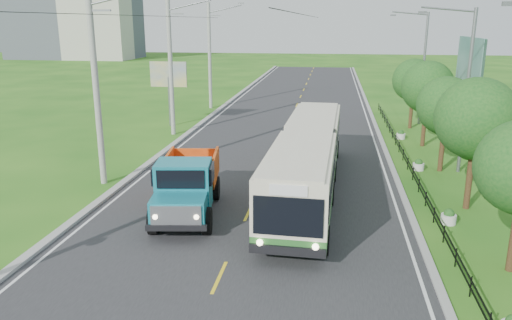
% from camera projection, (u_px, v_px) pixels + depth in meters
% --- Properties ---
extents(ground, '(240.00, 240.00, 0.00)m').
position_uv_depth(ground, '(219.00, 278.00, 16.74)').
color(ground, '#215C15').
rests_on(ground, ground).
extents(road, '(14.00, 120.00, 0.02)m').
position_uv_depth(road, '(281.00, 141.00, 35.78)').
color(road, '#28282B').
rests_on(road, ground).
extents(curb_left, '(0.40, 120.00, 0.15)m').
position_uv_depth(curb_left, '(184.00, 137.00, 36.80)').
color(curb_left, '#9E9E99').
rests_on(curb_left, ground).
extents(curb_right, '(0.30, 120.00, 0.10)m').
position_uv_depth(curb_right, '(383.00, 144.00, 34.73)').
color(curb_right, '#9E9E99').
rests_on(curb_right, ground).
extents(edge_line_left, '(0.12, 120.00, 0.00)m').
position_uv_depth(edge_line_left, '(191.00, 138.00, 36.74)').
color(edge_line_left, silver).
rests_on(edge_line_left, road).
extents(edge_line_right, '(0.12, 120.00, 0.00)m').
position_uv_depth(edge_line_right, '(375.00, 144.00, 34.81)').
color(edge_line_right, silver).
rests_on(edge_line_right, road).
extents(centre_dash, '(0.12, 2.20, 0.00)m').
position_uv_depth(centre_dash, '(219.00, 277.00, 16.73)').
color(centre_dash, yellow).
rests_on(centre_dash, road).
extents(railing_right, '(0.04, 40.00, 0.60)m').
position_uv_depth(railing_right, '(408.00, 165.00, 28.83)').
color(railing_right, black).
rests_on(railing_right, ground).
extents(pole_near, '(3.51, 0.32, 10.00)m').
position_uv_depth(pole_near, '(97.00, 87.00, 25.13)').
color(pole_near, gray).
rests_on(pole_near, ground).
extents(pole_mid, '(3.51, 0.32, 10.00)m').
position_uv_depth(pole_mid, '(171.00, 66.00, 36.56)').
color(pole_mid, gray).
rests_on(pole_mid, ground).
extents(pole_far, '(3.51, 0.32, 10.00)m').
position_uv_depth(pole_far, '(210.00, 56.00, 47.98)').
color(pole_far, gray).
rests_on(pole_far, ground).
extents(tree_third, '(3.60, 3.62, 6.00)m').
position_uv_depth(tree_third, '(476.00, 123.00, 21.99)').
color(tree_third, '#382314').
rests_on(tree_third, ground).
extents(tree_fourth, '(3.24, 3.31, 5.40)m').
position_uv_depth(tree_fourth, '(446.00, 109.00, 27.81)').
color(tree_fourth, '#382314').
rests_on(tree_fourth, ground).
extents(tree_fifth, '(3.48, 3.52, 5.80)m').
position_uv_depth(tree_fifth, '(428.00, 90.00, 33.45)').
color(tree_fifth, '#382314').
rests_on(tree_fifth, ground).
extents(tree_back, '(3.30, 3.36, 5.50)m').
position_uv_depth(tree_back, '(414.00, 82.00, 39.21)').
color(tree_back, '#382314').
rests_on(tree_back, ground).
extents(streetlight_mid, '(3.02, 0.20, 9.07)m').
position_uv_depth(streetlight_mid, '(465.00, 86.00, 27.20)').
color(streetlight_mid, slate).
rests_on(streetlight_mid, ground).
extents(streetlight_far, '(3.02, 0.20, 9.07)m').
position_uv_depth(streetlight_far, '(422.00, 64.00, 40.53)').
color(streetlight_far, slate).
rests_on(streetlight_far, ground).
extents(planter_near, '(0.64, 0.64, 0.67)m').
position_uv_depth(planter_near, '(449.00, 217.00, 21.12)').
color(planter_near, silver).
rests_on(planter_near, ground).
extents(planter_mid, '(0.64, 0.64, 0.67)m').
position_uv_depth(planter_mid, '(418.00, 165.00, 28.74)').
color(planter_mid, silver).
rests_on(planter_mid, ground).
extents(planter_far, '(0.64, 0.64, 0.67)m').
position_uv_depth(planter_far, '(401.00, 135.00, 36.36)').
color(planter_far, silver).
rests_on(planter_far, ground).
extents(billboard_left, '(3.00, 0.20, 5.20)m').
position_uv_depth(billboard_left, '(169.00, 78.00, 39.92)').
color(billboard_left, slate).
rests_on(billboard_left, ground).
extents(billboard_right, '(0.24, 6.00, 7.30)m').
position_uv_depth(billboard_right, '(469.00, 68.00, 32.56)').
color(billboard_right, slate).
rests_on(billboard_right, ground).
extents(apartment_far, '(24.00, 14.00, 26.00)m').
position_uv_depth(apartment_far, '(33.00, 4.00, 139.09)').
color(apartment_far, '#B7B2A3').
rests_on(apartment_far, ground).
extents(bus, '(3.20, 16.54, 3.18)m').
position_uv_depth(bus, '(308.00, 156.00, 24.50)').
color(bus, '#2A6628').
rests_on(bus, ground).
extents(dump_truck, '(3.28, 6.60, 2.66)m').
position_uv_depth(dump_truck, '(187.00, 182.00, 21.89)').
color(dump_truck, '#17798A').
rests_on(dump_truck, ground).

